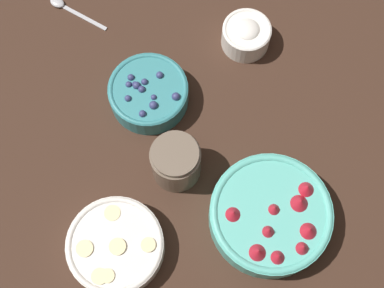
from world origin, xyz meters
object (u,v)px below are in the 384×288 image
at_px(bowl_cream, 246,34).
at_px(bowl_bananas, 116,246).
at_px(bowl_blueberries, 149,93).
at_px(bowl_strawberries, 271,215).
at_px(jar_chocolate, 176,162).

bearing_deg(bowl_cream, bowl_bananas, 165.44).
bearing_deg(bowl_blueberries, bowl_strawberries, -121.83).
bearing_deg(jar_chocolate, bowl_cream, -11.35).
xyz_separation_m(bowl_strawberries, bowl_blueberries, (0.17, 0.27, -0.01)).
height_order(bowl_blueberries, bowl_cream, same).
xyz_separation_m(bowl_bananas, jar_chocolate, (0.17, -0.06, 0.02)).
bearing_deg(bowl_strawberries, bowl_blueberries, 58.17).
relative_size(bowl_cream, jar_chocolate, 1.00).
distance_m(bowl_cream, jar_chocolate, 0.30).
bearing_deg(bowl_cream, jar_chocolate, 168.65).
relative_size(bowl_blueberries, bowl_cream, 1.57).
distance_m(bowl_bananas, jar_chocolate, 0.18).
height_order(bowl_blueberries, bowl_bananas, bowl_blueberries).
distance_m(bowl_strawberries, bowl_bananas, 0.27).
relative_size(bowl_blueberries, bowl_bananas, 0.90).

